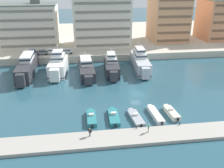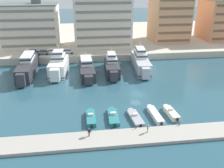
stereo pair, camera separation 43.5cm
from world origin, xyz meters
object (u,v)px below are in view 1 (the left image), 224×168
(motorboat_cream_center, at_px, (171,113))
(pedestrian_near_edge, at_px, (90,131))
(motorboat_grey_mid_left, at_px, (136,117))
(yacht_charcoal_center_left, at_px, (111,66))
(pedestrian_mid_deck, at_px, (149,128))
(yacht_charcoal_mid_left, at_px, (86,68))
(motorboat_teal_far_left, at_px, (91,118))
(car_silver_center_left, at_px, (60,51))
(car_blue_far_left, at_px, (32,52))
(motorboat_white_center_left, at_px, (155,115))
(yacht_charcoal_far_left, at_px, (27,67))
(motorboat_teal_left, at_px, (114,117))
(car_white_mid_left, at_px, (51,51))
(yacht_silver_center, at_px, (140,62))
(car_grey_left, at_px, (42,52))
(car_silver_center, at_px, (67,51))
(yacht_white_left, at_px, (58,65))

(motorboat_cream_center, bearing_deg, pedestrian_near_edge, -160.18)
(motorboat_cream_center, bearing_deg, motorboat_grey_mid_left, -175.39)
(yacht_charcoal_center_left, relative_size, pedestrian_mid_deck, 10.75)
(yacht_charcoal_mid_left, distance_m, motorboat_teal_far_left, 27.93)
(motorboat_grey_mid_left, bearing_deg, car_silver_center_left, 112.12)
(motorboat_cream_center, relative_size, car_blue_far_left, 1.58)
(motorboat_white_center_left, bearing_deg, yacht_charcoal_center_left, 101.25)
(yacht_charcoal_far_left, distance_m, car_silver_center_left, 15.96)
(motorboat_teal_left, distance_m, car_white_mid_left, 46.09)
(yacht_charcoal_mid_left, bearing_deg, yacht_silver_center, 6.11)
(pedestrian_near_edge, bearing_deg, car_grey_left, 105.92)
(motorboat_white_center_left, distance_m, pedestrian_near_edge, 15.52)
(yacht_silver_center, relative_size, pedestrian_mid_deck, 12.40)
(yacht_charcoal_center_left, relative_size, motorboat_grey_mid_left, 2.37)
(yacht_charcoal_mid_left, bearing_deg, motorboat_white_center_left, -64.66)
(car_blue_far_left, distance_m, car_white_mid_left, 6.54)
(motorboat_cream_center, height_order, car_blue_far_left, car_blue_far_left)
(car_white_mid_left, height_order, pedestrian_near_edge, car_white_mid_left)
(yacht_charcoal_mid_left, height_order, motorboat_cream_center, yacht_charcoal_mid_left)
(motorboat_teal_far_left, distance_m, car_white_mid_left, 44.68)
(motorboat_grey_mid_left, height_order, car_white_mid_left, car_white_mid_left)
(yacht_charcoal_center_left, height_order, pedestrian_mid_deck, yacht_charcoal_center_left)
(car_silver_center, bearing_deg, yacht_silver_center, -28.68)
(motorboat_teal_far_left, relative_size, car_silver_center, 1.66)
(yacht_charcoal_mid_left, xyz_separation_m, pedestrian_mid_deck, (10.10, -34.65, -0.25))
(yacht_charcoal_mid_left, bearing_deg, car_white_mid_left, 127.61)
(yacht_charcoal_mid_left, xyz_separation_m, motorboat_cream_center, (17.01, -28.09, -1.27))
(yacht_silver_center, xyz_separation_m, pedestrian_mid_deck, (-7.26, -36.51, -0.91))
(yacht_charcoal_center_left, height_order, motorboat_grey_mid_left, yacht_charcoal_center_left)
(car_silver_center, bearing_deg, yacht_charcoal_center_left, -46.67)
(motorboat_white_center_left, xyz_separation_m, car_silver_center, (-19.49, 42.99, 2.85))
(yacht_charcoal_far_left, height_order, yacht_silver_center, yacht_silver_center)
(yacht_charcoal_far_left, bearing_deg, motorboat_cream_center, -40.73)
(motorboat_cream_center, height_order, car_white_mid_left, car_white_mid_left)
(motorboat_cream_center, bearing_deg, yacht_silver_center, 89.34)
(car_silver_center, xyz_separation_m, pedestrian_near_edge, (5.30, -49.18, -1.73))
(yacht_charcoal_mid_left, xyz_separation_m, yacht_silver_center, (17.36, 1.86, 0.66))
(yacht_white_left, relative_size, pedestrian_near_edge, 9.70)
(pedestrian_mid_deck, bearing_deg, motorboat_cream_center, 43.50)
(motorboat_teal_left, xyz_separation_m, car_blue_far_left, (-22.74, 42.66, 2.90))
(yacht_silver_center, height_order, motorboat_teal_far_left, yacht_silver_center)
(motorboat_teal_far_left, xyz_separation_m, car_silver_center, (-5.97, 42.57, 2.84))
(yacht_charcoal_far_left, xyz_separation_m, car_silver_center, (11.74, 12.77, 0.91))
(car_silver_center, bearing_deg, pedestrian_near_edge, -83.84)
(car_grey_left, bearing_deg, yacht_white_left, -64.94)
(motorboat_grey_mid_left, distance_m, pedestrian_near_edge, 11.46)
(yacht_charcoal_far_left, height_order, motorboat_teal_left, yacht_charcoal_far_left)
(yacht_charcoal_mid_left, height_order, motorboat_grey_mid_left, yacht_charcoal_mid_left)
(yacht_charcoal_mid_left, relative_size, yacht_charcoal_center_left, 1.13)
(yacht_charcoal_center_left, bearing_deg, car_grey_left, 147.08)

